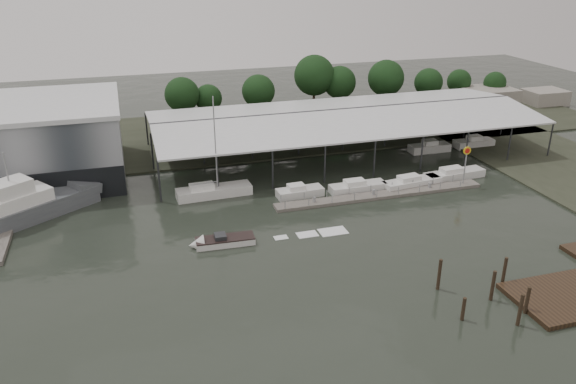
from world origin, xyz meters
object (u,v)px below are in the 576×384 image
object	(u,v)px
shell_fuel_sign	(466,158)
white_sailboat	(213,191)
speedboat_underway	(220,242)
grey_trawler	(25,207)

from	to	relation	value
shell_fuel_sign	white_sailboat	bearing A→B (deg)	168.90
speedboat_underway	shell_fuel_sign	bearing A→B (deg)	-166.05
shell_fuel_sign	speedboat_underway	distance (m)	34.92
shell_fuel_sign	grey_trawler	world-z (taller)	grey_trawler
speedboat_underway	grey_trawler	bearing A→B (deg)	-29.39
grey_trawler	speedboat_underway	bearing A→B (deg)	-66.66
shell_fuel_sign	grey_trawler	bearing A→B (deg)	173.91
shell_fuel_sign	speedboat_underway	world-z (taller)	shell_fuel_sign
white_sailboat	shell_fuel_sign	bearing A→B (deg)	-13.67
grey_trawler	white_sailboat	distance (m)	22.02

